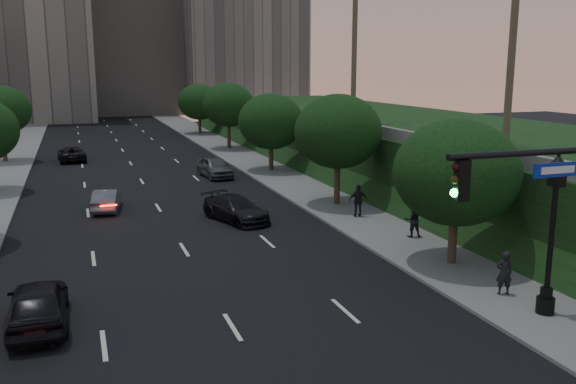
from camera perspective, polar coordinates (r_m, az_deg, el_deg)
name	(u,v)px	position (r m, az deg, el deg)	size (l,w,h in m)	color
road_surface	(145,187)	(43.98, -13.24, 0.50)	(16.00, 140.00, 0.02)	black
sidewalk_right	(283,177)	(46.14, -0.50, 1.41)	(4.50, 140.00, 0.15)	slate
embankment	(433,148)	(49.14, 13.38, 4.00)	(18.00, 90.00, 4.00)	black
parapet_wall	(333,121)	(44.88, 4.28, 6.60)	(0.35, 90.00, 0.70)	slate
office_block_left	(0,15)	(105.69, -25.38, 14.77)	(26.00, 20.00, 32.00)	gray
office_block_mid	(130,39)	(115.54, -14.57, 13.65)	(22.00, 18.00, 26.00)	#A39F95
office_block_right	(236,11)	(113.03, -4.91, 16.56)	(20.00, 22.00, 36.00)	gray
tree_right_a	(456,172)	(25.96, 15.48, 1.78)	(5.20, 5.20, 6.24)	#38281C
tree_right_b	(338,132)	(36.30, 4.69, 5.66)	(5.20, 5.20, 6.74)	#38281C
tree_right_c	(271,122)	(48.45, -1.60, 6.61)	(5.20, 5.20, 6.24)	#38281C
tree_right_d	(228,105)	(61.86, -5.60, 8.12)	(5.20, 5.20, 6.74)	#38281C
tree_right_e	(199,102)	(76.52, -8.31, 8.35)	(5.20, 5.20, 6.24)	#38281C
tree_left_d	(1,110)	(58.39, -25.28, 6.92)	(5.00, 5.00, 6.71)	#38281C
street_lamp	(551,242)	(21.86, 23.39, -4.31)	(0.64, 0.64, 5.62)	black
sedan_near_left	(38,303)	(21.57, -22.37, -9.62)	(1.85, 4.60, 1.57)	black
sedan_mid_left	(107,200)	(37.18, -16.61, -0.70)	(1.36, 3.90, 1.29)	#5C5E64
sedan_far_left	(72,154)	(57.57, -19.59, 3.38)	(2.19, 4.76, 1.32)	black
sedan_near_right	(236,209)	(33.30, -4.91, -1.58)	(1.92, 4.71, 1.37)	black
sedan_far_right	(215,167)	(46.72, -6.88, 2.33)	(1.84, 4.57, 1.56)	#4E5155
pedestrian_a	(504,273)	(23.57, 19.57, -7.15)	(0.59, 0.39, 1.63)	black
pedestrian_b	(413,220)	(30.18, 11.59, -2.57)	(0.82, 0.64, 1.68)	black
pedestrian_c	(358,201)	(33.76, 6.60, -0.80)	(1.05, 0.44, 1.80)	black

